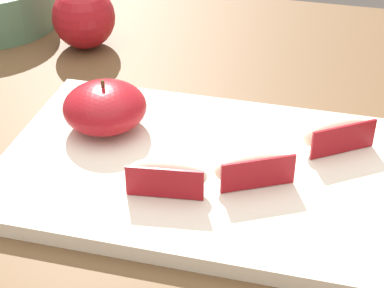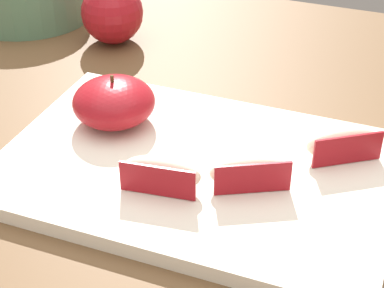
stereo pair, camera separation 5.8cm
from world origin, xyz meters
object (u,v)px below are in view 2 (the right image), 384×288
at_px(apple_wedge_near_knife, 250,170).
at_px(apple_wedge_middle, 161,173).
at_px(apple_wedge_left, 343,143).
at_px(apple_half_skin_up, 114,102).
at_px(whole_apple_red_delicious, 112,13).
at_px(cutting_board, 192,168).

xyz_separation_m(apple_wedge_near_knife, apple_wedge_middle, (-0.07, -0.03, 0.00)).
height_order(apple_wedge_left, apple_wedge_middle, same).
xyz_separation_m(apple_half_skin_up, apple_wedge_near_knife, (0.16, -0.05, -0.01)).
bearing_deg(apple_wedge_middle, whole_apple_red_delicious, 124.03).
xyz_separation_m(apple_half_skin_up, whole_apple_red_delicious, (-0.10, 0.20, 0.00)).
bearing_deg(whole_apple_red_delicious, apple_half_skin_up, -62.60).
bearing_deg(apple_half_skin_up, cutting_board, -21.09).
relative_size(apple_wedge_left, apple_wedge_middle, 0.98).
distance_m(apple_wedge_near_knife, apple_wedge_left, 0.10).
bearing_deg(apple_wedge_near_knife, apple_wedge_middle, -156.05).
relative_size(cutting_board, whole_apple_red_delicious, 4.11).
bearing_deg(cutting_board, apple_wedge_left, 24.61).
xyz_separation_m(apple_wedge_middle, whole_apple_red_delicious, (-0.19, 0.28, 0.01)).
bearing_deg(apple_half_skin_up, whole_apple_red_delicious, 117.40).
relative_size(apple_half_skin_up, whole_apple_red_delicious, 0.94).
height_order(apple_half_skin_up, apple_wedge_middle, apple_half_skin_up).
bearing_deg(apple_wedge_near_knife, whole_apple_red_delicious, 136.17).
relative_size(cutting_board, apple_wedge_middle, 4.98).
height_order(apple_half_skin_up, apple_wedge_left, apple_half_skin_up).
xyz_separation_m(cutting_board, apple_half_skin_up, (-0.10, 0.04, 0.03)).
distance_m(apple_half_skin_up, apple_wedge_left, 0.23).
bearing_deg(apple_half_skin_up, apple_wedge_near_knife, -18.14).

